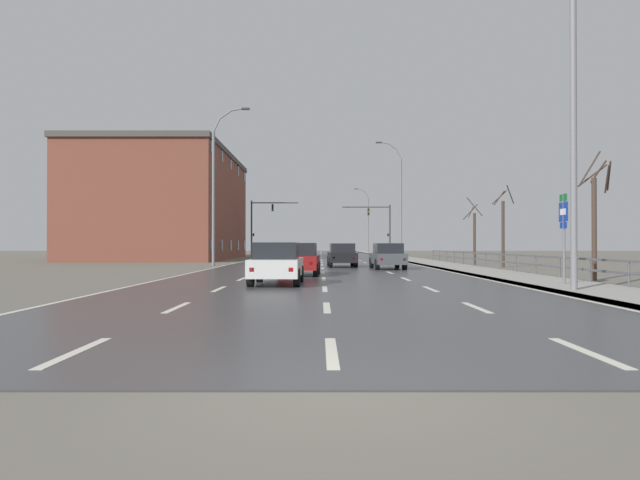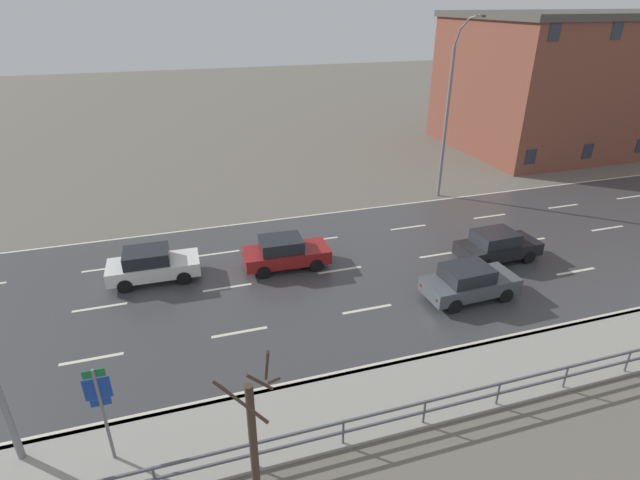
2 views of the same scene
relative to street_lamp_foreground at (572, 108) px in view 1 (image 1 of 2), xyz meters
The scene contains 19 objects.
ground_plane 37.81m from the street_lamp_foreground, 101.53° to the left, with size 160.00×160.00×0.12m.
road_asphalt_strip 49.51m from the street_lamp_foreground, 98.73° to the left, with size 14.00×120.00×0.03m.
sidewalk_right 48.95m from the street_lamp_foreground, 88.87° to the left, with size 3.00×120.00×0.12m.
guardrail 15.11m from the street_lamp_foreground, 80.40° to the left, with size 0.07×36.60×1.00m.
street_lamp_foreground is the anchor object (origin of this frame).
street_lamp_midground 36.40m from the street_lamp_foreground, 90.02° to the left, with size 2.50×0.24×11.40m.
street_lamp_distant 72.81m from the street_lamp_foreground, 90.01° to the left, with size 2.34×0.24×10.57m.
street_lamp_left_bank 26.44m from the street_lamp_foreground, 124.31° to the left, with size 2.62×0.24×11.09m.
highway_sign 4.44m from the street_lamp_foreground, 69.84° to the left, with size 0.09×0.68×3.29m.
traffic_signal_right 47.24m from the street_lamp_foreground, 90.73° to the left, with size 5.56×0.36×6.07m.
traffic_signal_left 48.19m from the street_lamp_foreground, 107.42° to the left, with size 5.37×0.36×6.47m.
car_far_right 11.05m from the street_lamp_foreground, 158.33° to the left, with size 1.90×4.13×1.57m.
car_near_left 17.80m from the street_lamp_foreground, 101.89° to the left, with size 1.95×4.16×1.57m.
car_distant 21.51m from the street_lamp_foreground, 107.12° to the left, with size 1.94×4.16×1.57m.
car_far_left 13.92m from the street_lamp_foreground, 131.24° to the left, with size 1.95×4.16×1.57m.
brick_building 47.01m from the street_lamp_foreground, 120.10° to the left, with size 13.66×23.54×10.92m.
bare_tree_near 7.86m from the street_lamp_foreground, 58.14° to the left, with size 1.17×1.56×5.45m.
bare_tree_mid 20.38m from the street_lamp_foreground, 77.31° to the left, with size 1.35×1.41×5.36m.
bare_tree_far 25.28m from the street_lamp_foreground, 80.97° to the left, with size 1.22×1.50×5.02m.
Camera 1 is at (-0.16, -5.65, 1.49)m, focal length 31.33 mm.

